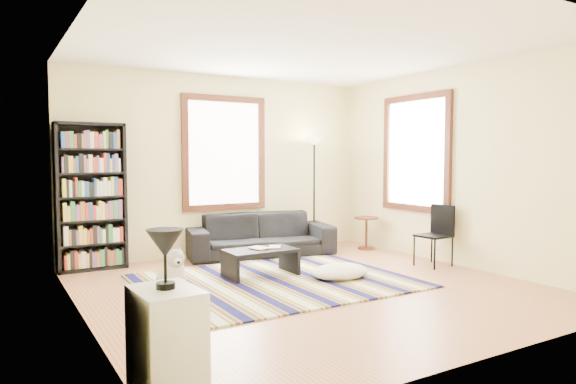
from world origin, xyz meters
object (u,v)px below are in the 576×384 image
white_cabinet (167,343)px  dog (171,270)px  floor_cushion (340,271)px  side_table (366,233)px  folding_chair (433,236)px  bookshelf (91,197)px  floor_lamp (314,193)px  sofa (260,235)px  coffee_table (261,263)px

white_cabinet → dog: bearing=68.2°
floor_cushion → dog: 2.10m
side_table → folding_chair: folding_chair is taller
white_cabinet → dog: (0.80, 2.42, -0.09)m
floor_cushion → dog: (-2.06, 0.41, 0.17)m
white_cabinet → dog: 2.55m
bookshelf → floor_cushion: 3.50m
floor_lamp → floor_cushion: bearing=-114.8°
bookshelf → folding_chair: 4.77m
side_table → floor_lamp: bearing=144.6°
floor_lamp → dog: size_ratio=3.55×
sofa → white_cabinet: bearing=-112.9°
coffee_table → white_cabinet: 3.32m
floor_cushion → folding_chair: (1.59, -0.04, 0.34)m
sofa → side_table: bearing=-1.0°
sofa → dog: sofa is taller
dog → bookshelf: bearing=110.0°
sofa → floor_cushion: bearing=-73.6°
white_cabinet → bookshelf: bearing=82.9°
side_table → dog: bearing=-163.6°
floor_cushion → floor_lamp: 2.36m
floor_lamp → side_table: bearing=-35.4°
floor_lamp → side_table: 1.10m
folding_chair → dog: 3.68m
folding_chair → dog: (-3.65, 0.45, -0.17)m
folding_chair → sofa: bearing=127.3°
bookshelf → folding_chair: bookshelf is taller
folding_chair → white_cabinet: size_ratio=1.23×
coffee_table → folding_chair: (2.41, -0.65, 0.25)m
floor_cushion → side_table: 2.22m
sofa → coffee_table: size_ratio=2.50×
coffee_table → floor_lamp: bearing=38.6°
sofa → coffee_table: sofa is taller
sofa → white_cabinet: white_cabinet is taller
coffee_table → folding_chair: bearing=-15.1°
bookshelf → floor_lamp: bookshelf is taller
side_table → coffee_table: bearing=-160.2°
floor_cushion → side_table: size_ratio=1.40×
side_table → folding_chair: bearing=-91.9°
coffee_table → floor_lamp: (1.74, 1.39, 0.75)m
coffee_table → side_table: size_ratio=1.67×
bookshelf → white_cabinet: size_ratio=2.86×
side_table → dog: side_table is taller
bookshelf → dog: 1.98m
folding_chair → floor_lamp: bearing=103.5°
sofa → floor_lamp: bearing=17.1°
sofa → bookshelf: 2.55m
bookshelf → sofa: bearing=-6.3°
white_cabinet → sofa: bearing=51.9°
coffee_table → white_cabinet: bearing=-128.0°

